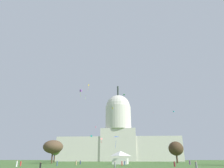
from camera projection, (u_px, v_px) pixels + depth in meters
capitol_building at (118, 137)px, 188.72m from camera, size 112.71×24.65×72.18m
event_tent at (120, 157)px, 85.86m from camera, size 7.26×7.08×5.36m
tree_west_near at (55, 149)px, 125.71m from camera, size 9.56×10.44×11.26m
tree_west_far at (53, 147)px, 102.91m from camera, size 10.88×11.28×11.26m
tree_east_far at (176, 149)px, 108.65m from camera, size 11.28×11.26×11.11m
person_denim_back_center at (125, 163)px, 72.02m from camera, size 0.49×0.49×1.61m
person_red_mid_right at (21, 164)px, 62.79m from camera, size 0.59×0.59×1.60m
person_tan_edge_east at (76, 163)px, 72.93m from camera, size 0.58×0.58×1.68m
person_white_front_center at (17, 164)px, 56.91m from camera, size 0.55×0.55×1.75m
person_maroon_back_right at (175, 164)px, 58.37m from camera, size 0.50×0.50×1.58m
person_grey_mid_left at (115, 165)px, 53.34m from camera, size 0.54×0.54×1.54m
person_navy_aisle_center at (80, 162)px, 82.83m from camera, size 0.54×0.54×1.69m
person_grey_mid_center at (196, 166)px, 38.67m from camera, size 0.54×0.54×1.76m
person_black_edge_west at (40, 166)px, 47.38m from camera, size 0.43×0.43×1.45m
person_red_lawn_far_left at (122, 163)px, 68.41m from camera, size 0.46×0.46×1.59m
person_purple_back_left at (190, 162)px, 79.13m from camera, size 0.65×0.65×1.77m
person_denim_near_tent at (57, 163)px, 64.80m from camera, size 0.35×0.35×1.76m
kite_lime_mid at (85, 97)px, 109.71m from camera, size 1.26×1.29×2.03m
kite_pink_mid at (96, 127)px, 167.43m from camera, size 0.88×0.86×2.30m
kite_gold_high at (89, 86)px, 144.86m from camera, size 0.76×0.94×4.32m
kite_red_low at (102, 139)px, 116.46m from camera, size 0.96×0.72×2.90m
kite_violet_mid at (81, 91)px, 72.49m from camera, size 0.83×0.87×2.72m
kite_magenta_high at (154, 113)px, 172.22m from camera, size 0.64×1.19×0.26m
kite_cyan_mid at (174, 111)px, 128.83m from camera, size 0.95×0.95×0.72m
kite_turquoise_low at (91, 136)px, 123.21m from camera, size 1.23×1.21×1.09m
kite_blue_low at (116, 139)px, 78.54m from camera, size 1.87×1.16×4.15m
kite_yellow_high at (112, 109)px, 168.09m from camera, size 1.01×0.62×4.36m
kite_green_high at (124, 95)px, 133.39m from camera, size 0.99×0.51×4.22m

